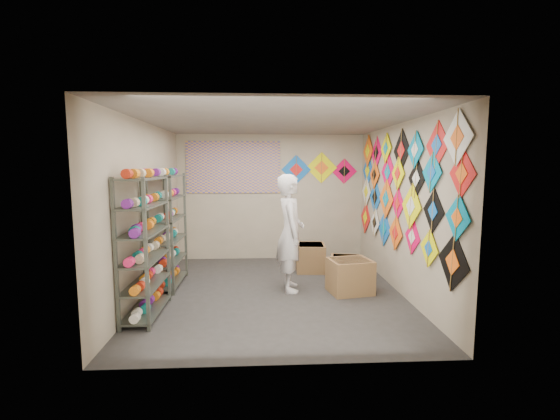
{
  "coord_description": "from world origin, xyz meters",
  "views": [
    {
      "loc": [
        -0.22,
        -5.86,
        2.02
      ],
      "look_at": [
        0.1,
        0.3,
        1.3
      ],
      "focal_mm": 24.0,
      "sensor_mm": 36.0,
      "label": 1
    }
  ],
  "objects": [
    {
      "name": "carton_b",
      "position": [
        1.29,
        0.62,
        0.21
      ],
      "size": [
        0.59,
        0.52,
        0.42
      ],
      "primitive_type": "cube",
      "rotation": [
        0.0,
        0.0,
        -0.21
      ],
      "color": "brown",
      "rests_on": "ground"
    },
    {
      "name": "carton_c",
      "position": [
        0.74,
        1.21,
        0.26
      ],
      "size": [
        0.59,
        0.64,
        0.52
      ],
      "primitive_type": "cube",
      "rotation": [
        0.0,
        0.0,
        -0.07
      ],
      "color": "brown",
      "rests_on": "ground"
    },
    {
      "name": "shopkeeper",
      "position": [
        0.26,
        0.11,
        0.95
      ],
      "size": [
        0.72,
        0.5,
        1.9
      ],
      "primitive_type": "imported",
      "rotation": [
        0.0,
        0.0,
        1.6
      ],
      "color": "silver",
      "rests_on": "ground"
    },
    {
      "name": "shelf_rack_front",
      "position": [
        -1.78,
        -0.85,
        0.95
      ],
      "size": [
        0.4,
        1.1,
        1.9
      ],
      "primitive_type": "cube",
      "color": "#4C5147",
      "rests_on": "ground"
    },
    {
      "name": "back_wall_kites",
      "position": [
        1.04,
        2.24,
        1.96
      ],
      "size": [
        1.65,
        0.02,
        0.7
      ],
      "color": "blue",
      "rests_on": "room_walls"
    },
    {
      "name": "string_spools",
      "position": [
        -1.78,
        -0.2,
        1.05
      ],
      "size": [
        0.12,
        2.36,
        0.12
      ],
      "color": "#FF2465",
      "rests_on": "ground"
    },
    {
      "name": "room_walls",
      "position": [
        0.0,
        0.0,
        1.64
      ],
      "size": [
        4.5,
        4.5,
        4.5
      ],
      "color": "tan",
      "rests_on": "ground"
    },
    {
      "name": "carton_a",
      "position": [
        1.2,
        -0.08,
        0.27
      ],
      "size": [
        0.73,
        0.65,
        0.54
      ],
      "primitive_type": "cube",
      "rotation": [
        0.0,
        0.0,
        0.18
      ],
      "color": "brown",
      "rests_on": "ground"
    },
    {
      "name": "ground",
      "position": [
        0.0,
        0.0,
        0.0
      ],
      "size": [
        4.5,
        4.5,
        0.0
      ],
      "primitive_type": "plane",
      "color": "#2D2A27"
    },
    {
      "name": "kite_wall_display",
      "position": [
        1.98,
        0.09,
        1.66
      ],
      "size": [
        0.06,
        4.32,
        2.08
      ],
      "color": "black",
      "rests_on": "room_walls"
    },
    {
      "name": "shelf_rack_back",
      "position": [
        -1.78,
        0.45,
        0.95
      ],
      "size": [
        0.4,
        1.1,
        1.9
      ],
      "primitive_type": "cube",
      "color": "#4C5147",
      "rests_on": "ground"
    },
    {
      "name": "poster",
      "position": [
        -0.8,
        2.23,
        2.0
      ],
      "size": [
        2.0,
        0.01,
        1.1
      ],
      "primitive_type": "cube",
      "color": "#4F479A",
      "rests_on": "room_walls"
    }
  ]
}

